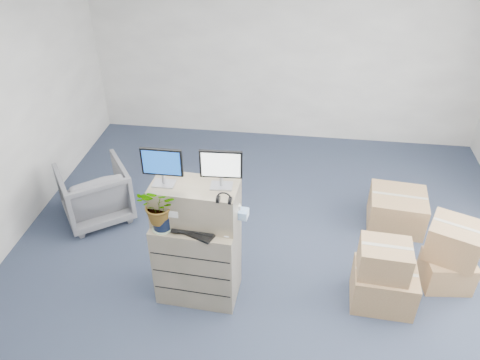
# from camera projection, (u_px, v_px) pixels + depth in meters

# --- Properties ---
(ground) EXTENTS (7.00, 7.00, 0.00)m
(ground) POSITION_uv_depth(u_px,v_px,m) (263.00, 293.00, 4.93)
(ground) COLOR #22283E
(ground) RESTS_ON ground
(wall_back) EXTENTS (6.00, 0.02, 2.80)m
(wall_back) POSITION_uv_depth(u_px,v_px,m) (287.00, 52.00, 7.02)
(wall_back) COLOR #B4B1AB
(wall_back) RESTS_ON ground
(filing_cabinet_lower) EXTENTS (0.83, 0.54, 0.94)m
(filing_cabinet_lower) POSITION_uv_depth(u_px,v_px,m) (198.00, 259.00, 4.70)
(filing_cabinet_lower) COLOR #82785A
(filing_cabinet_lower) RESTS_ON ground
(filing_cabinet_upper) EXTENTS (0.82, 0.45, 0.40)m
(filing_cabinet_upper) POSITION_uv_depth(u_px,v_px,m) (195.00, 203.00, 4.36)
(filing_cabinet_upper) COLOR #82785A
(filing_cabinet_upper) RESTS_ON filing_cabinet_lower
(monitor_left) EXTENTS (0.38, 0.14, 0.37)m
(monitor_left) POSITION_uv_depth(u_px,v_px,m) (162.00, 165.00, 4.15)
(monitor_left) COLOR #99999E
(monitor_left) RESTS_ON filing_cabinet_upper
(monitor_right) EXTENTS (0.38, 0.15, 0.37)m
(monitor_right) POSITION_uv_depth(u_px,v_px,m) (221.00, 167.00, 4.11)
(monitor_right) COLOR #99999E
(monitor_right) RESTS_ON filing_cabinet_upper
(headphones) EXTENTS (0.13, 0.02, 0.13)m
(headphones) POSITION_uv_depth(u_px,v_px,m) (224.00, 198.00, 4.03)
(headphones) COLOR black
(headphones) RESTS_ON filing_cabinet_upper
(keyboard) EXTENTS (0.49, 0.35, 0.02)m
(keyboard) POSITION_uv_depth(u_px,v_px,m) (193.00, 229.00, 4.34)
(keyboard) COLOR black
(keyboard) RESTS_ON filing_cabinet_lower
(mouse) EXTENTS (0.09, 0.07, 0.03)m
(mouse) POSITION_uv_depth(u_px,v_px,m) (227.00, 235.00, 4.26)
(mouse) COLOR silver
(mouse) RESTS_ON filing_cabinet_lower
(water_bottle) EXTENTS (0.07, 0.07, 0.26)m
(water_bottle) POSITION_uv_depth(u_px,v_px,m) (200.00, 211.00, 4.38)
(water_bottle) COLOR #999BA1
(water_bottle) RESTS_ON filing_cabinet_lower
(phone_dock) EXTENTS (0.05, 0.04, 0.11)m
(phone_dock) POSITION_uv_depth(u_px,v_px,m) (189.00, 214.00, 4.48)
(phone_dock) COLOR silver
(phone_dock) RESTS_ON filing_cabinet_lower
(external_drive) EXTENTS (0.21, 0.17, 0.06)m
(external_drive) POSITION_uv_depth(u_px,v_px,m) (228.00, 217.00, 4.46)
(external_drive) COLOR black
(external_drive) RESTS_ON filing_cabinet_lower
(tissue_box) EXTENTS (0.23, 0.13, 0.08)m
(tissue_box) POSITION_uv_depth(u_px,v_px,m) (237.00, 213.00, 4.41)
(tissue_box) COLOR #4281E2
(tissue_box) RESTS_ON external_drive
(potted_plant) EXTENTS (0.44, 0.47, 0.40)m
(potted_plant) POSITION_uv_depth(u_px,v_px,m) (160.00, 209.00, 4.24)
(potted_plant) COLOR #AAC49E
(potted_plant) RESTS_ON filing_cabinet_lower
(office_chair) EXTENTS (1.05, 1.04, 0.79)m
(office_chair) POSITION_uv_depth(u_px,v_px,m) (95.00, 190.00, 5.80)
(office_chair) COLOR #55565A
(office_chair) RESTS_ON ground
(cardboard_boxes) EXTENTS (1.34, 1.89, 0.76)m
(cardboard_boxes) POSITION_uv_depth(u_px,v_px,m) (408.00, 245.00, 5.09)
(cardboard_boxes) COLOR #9D6E4C
(cardboard_boxes) RESTS_ON ground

